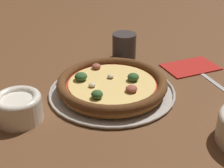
{
  "coord_description": "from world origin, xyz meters",
  "views": [
    {
      "loc": [
        0.08,
        0.67,
        0.39
      ],
      "look_at": [
        0.0,
        0.0,
        0.02
      ],
      "focal_mm": 50.0,
      "sensor_mm": 36.0,
      "label": 1
    }
  ],
  "objects_px": {
    "pizza_tray": "(112,91)",
    "drinking_cup": "(124,46)",
    "pizza": "(112,84)",
    "bowl_near": "(18,107)",
    "fork": "(204,75)",
    "napkin": "(191,66)"
  },
  "relations": [
    {
      "from": "pizza_tray",
      "to": "drinking_cup",
      "type": "distance_m",
      "value": 0.22
    },
    {
      "from": "pizza_tray",
      "to": "napkin",
      "type": "xyz_separation_m",
      "value": [
        -0.24,
        -0.12,
        -0.0
      ]
    },
    {
      "from": "pizza",
      "to": "fork",
      "type": "height_order",
      "value": "pizza"
    },
    {
      "from": "pizza_tray",
      "to": "drinking_cup",
      "type": "xyz_separation_m",
      "value": [
        -0.06,
        -0.21,
        0.03
      ]
    },
    {
      "from": "pizza_tray",
      "to": "fork",
      "type": "distance_m",
      "value": 0.27
    },
    {
      "from": "fork",
      "to": "bowl_near",
      "type": "bearing_deg",
      "value": 94.95
    },
    {
      "from": "napkin",
      "to": "fork",
      "type": "height_order",
      "value": "napkin"
    },
    {
      "from": "pizza_tray",
      "to": "bowl_near",
      "type": "height_order",
      "value": "bowl_near"
    },
    {
      "from": "bowl_near",
      "to": "fork",
      "type": "xyz_separation_m",
      "value": [
        -0.48,
        -0.15,
        -0.03
      ]
    },
    {
      "from": "pizza",
      "to": "napkin",
      "type": "xyz_separation_m",
      "value": [
        -0.24,
        -0.12,
        -0.02
      ]
    },
    {
      "from": "drinking_cup",
      "to": "fork",
      "type": "height_order",
      "value": "drinking_cup"
    },
    {
      "from": "bowl_near",
      "to": "pizza_tray",
      "type": "bearing_deg",
      "value": -157.04
    },
    {
      "from": "drinking_cup",
      "to": "bowl_near",
      "type": "bearing_deg",
      "value": 47.68
    },
    {
      "from": "pizza",
      "to": "napkin",
      "type": "height_order",
      "value": "pizza"
    },
    {
      "from": "pizza_tray",
      "to": "napkin",
      "type": "bearing_deg",
      "value": -154.15
    },
    {
      "from": "bowl_near",
      "to": "drinking_cup",
      "type": "xyz_separation_m",
      "value": [
        -0.27,
        -0.3,
        0.01
      ]
    },
    {
      "from": "fork",
      "to": "drinking_cup",
      "type": "bearing_deg",
      "value": 40.95
    },
    {
      "from": "pizza",
      "to": "bowl_near",
      "type": "relative_size",
      "value": 2.67
    },
    {
      "from": "drinking_cup",
      "to": "napkin",
      "type": "relative_size",
      "value": 0.44
    },
    {
      "from": "pizza_tray",
      "to": "pizza",
      "type": "xyz_separation_m",
      "value": [
        0.0,
        0.0,
        0.02
      ]
    },
    {
      "from": "pizza",
      "to": "napkin",
      "type": "distance_m",
      "value": 0.27
    },
    {
      "from": "pizza_tray",
      "to": "napkin",
      "type": "distance_m",
      "value": 0.27
    }
  ]
}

